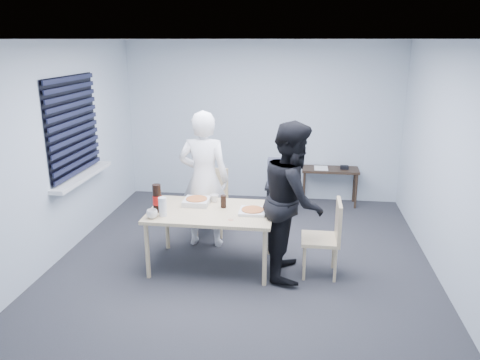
# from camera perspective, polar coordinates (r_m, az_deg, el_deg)

# --- Properties ---
(room) EXTENTS (5.00, 5.00, 5.00)m
(room) POSITION_cam_1_polar(r_m,az_deg,el_deg) (6.33, -19.38, 5.26)
(room) COLOR #2A2A2E
(room) RESTS_ON ground
(dining_table) EXTENTS (1.44, 0.91, 0.70)m
(dining_table) POSITION_cam_1_polar(r_m,az_deg,el_deg) (5.46, -3.52, -4.30)
(dining_table) COLOR beige
(dining_table) RESTS_ON ground
(chair_far) EXTENTS (0.42, 0.42, 0.89)m
(chair_far) POSITION_cam_1_polar(r_m,az_deg,el_deg) (6.50, -3.43, -1.98)
(chair_far) COLOR beige
(chair_far) RESTS_ON ground
(chair_right) EXTENTS (0.42, 0.42, 0.89)m
(chair_right) POSITION_cam_1_polar(r_m,az_deg,el_deg) (5.38, 10.71, -6.38)
(chair_right) COLOR beige
(chair_right) RESTS_ON ground
(person_white) EXTENTS (0.65, 0.42, 1.77)m
(person_white) POSITION_cam_1_polar(r_m,az_deg,el_deg) (5.98, -4.40, 0.06)
(person_white) COLOR white
(person_white) RESTS_ON ground
(person_black) EXTENTS (0.47, 0.86, 1.77)m
(person_black) POSITION_cam_1_polar(r_m,az_deg,el_deg) (5.24, 6.48, -2.43)
(person_black) COLOR black
(person_black) RESTS_ON ground
(side_table) EXTENTS (0.90, 0.40, 0.60)m
(side_table) POSITION_cam_1_polar(r_m,az_deg,el_deg) (7.71, 10.93, 0.82)
(side_table) COLOR #302117
(side_table) RESTS_ON ground
(stool) EXTENTS (0.35, 0.35, 0.49)m
(stool) POSITION_cam_1_polar(r_m,az_deg,el_deg) (7.12, 4.52, -1.48)
(stool) COLOR black
(stool) RESTS_ON ground
(backpack) EXTENTS (0.30, 0.22, 0.41)m
(backpack) POSITION_cam_1_polar(r_m,az_deg,el_deg) (7.02, 4.57, 0.90)
(backpack) COLOR #595D67
(backpack) RESTS_ON stool
(pizza_box_a) EXTENTS (0.30, 0.30, 0.07)m
(pizza_box_a) POSITION_cam_1_polar(r_m,az_deg,el_deg) (5.64, -5.31, -2.60)
(pizza_box_a) COLOR silver
(pizza_box_a) RESTS_ON dining_table
(pizza_box_b) EXTENTS (0.30, 0.30, 0.04)m
(pizza_box_b) POSITION_cam_1_polar(r_m,az_deg,el_deg) (5.35, 1.54, -3.79)
(pizza_box_b) COLOR silver
(pizza_box_b) RESTS_ON dining_table
(mug_a) EXTENTS (0.17, 0.17, 0.10)m
(mug_a) POSITION_cam_1_polar(r_m,az_deg,el_deg) (5.27, -10.67, -4.09)
(mug_a) COLOR white
(mug_a) RESTS_ON dining_table
(mug_b) EXTENTS (0.10, 0.10, 0.09)m
(mug_b) POSITION_cam_1_polar(r_m,az_deg,el_deg) (5.70, -3.13, -2.24)
(mug_b) COLOR white
(mug_b) RESTS_ON dining_table
(cola_glass) EXTENTS (0.09, 0.09, 0.15)m
(cola_glass) POSITION_cam_1_polar(r_m,az_deg,el_deg) (5.49, -2.04, -2.64)
(cola_glass) COLOR black
(cola_glass) RESTS_ON dining_table
(soda_bottle) EXTENTS (0.10, 0.10, 0.33)m
(soda_bottle) POSITION_cam_1_polar(r_m,az_deg,el_deg) (5.42, -10.08, -2.26)
(soda_bottle) COLOR black
(soda_bottle) RESTS_ON dining_table
(plastic_cups) EXTENTS (0.09, 0.09, 0.22)m
(plastic_cups) POSITION_cam_1_polar(r_m,az_deg,el_deg) (5.30, -9.41, -3.24)
(plastic_cups) COLOR silver
(plastic_cups) RESTS_ON dining_table
(rubber_band) EXTENTS (0.06, 0.06, 0.00)m
(rubber_band) POSITION_cam_1_polar(r_m,az_deg,el_deg) (5.15, -1.15, -4.88)
(rubber_band) COLOR red
(rubber_band) RESTS_ON dining_table
(papers) EXTENTS (0.23, 0.30, 0.00)m
(papers) POSITION_cam_1_polar(r_m,az_deg,el_deg) (7.67, 9.85, 1.44)
(papers) COLOR white
(papers) RESTS_ON side_table
(black_box) EXTENTS (0.14, 0.11, 0.05)m
(black_box) POSITION_cam_1_polar(r_m,az_deg,el_deg) (7.69, 12.61, 1.51)
(black_box) COLOR black
(black_box) RESTS_ON side_table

